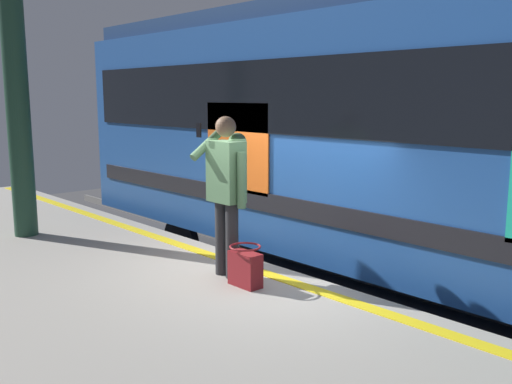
{
  "coord_description": "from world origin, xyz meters",
  "views": [
    {
      "loc": [
        -4.45,
        4.44,
        2.95
      ],
      "look_at": [
        0.08,
        0.3,
        1.9
      ],
      "focal_mm": 39.65,
      "sensor_mm": 36.0,
      "label": 1
    }
  ],
  "objects_px": {
    "train_carriage": "(445,131)",
    "passenger": "(227,183)",
    "handbag": "(245,267)",
    "station_column": "(19,121)"
  },
  "relations": [
    {
      "from": "train_carriage",
      "to": "passenger",
      "type": "bearing_deg",
      "value": 68.12
    },
    {
      "from": "station_column",
      "to": "passenger",
      "type": "bearing_deg",
      "value": -164.42
    },
    {
      "from": "train_carriage",
      "to": "station_column",
      "type": "distance_m",
      "value": 5.64
    },
    {
      "from": "handbag",
      "to": "train_carriage",
      "type": "bearing_deg",
      "value": -103.74
    },
    {
      "from": "passenger",
      "to": "handbag",
      "type": "bearing_deg",
      "value": 167.66
    },
    {
      "from": "train_carriage",
      "to": "passenger",
      "type": "xyz_separation_m",
      "value": [
        1.05,
        2.61,
        -0.5
      ]
    },
    {
      "from": "train_carriage",
      "to": "handbag",
      "type": "xyz_separation_m",
      "value": [
        0.66,
        2.69,
        -1.32
      ]
    },
    {
      "from": "station_column",
      "to": "handbag",
      "type": "bearing_deg",
      "value": -167.21
    },
    {
      "from": "train_carriage",
      "to": "passenger",
      "type": "height_order",
      "value": "train_carriage"
    },
    {
      "from": "handbag",
      "to": "station_column",
      "type": "relative_size",
      "value": 0.13
    }
  ]
}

